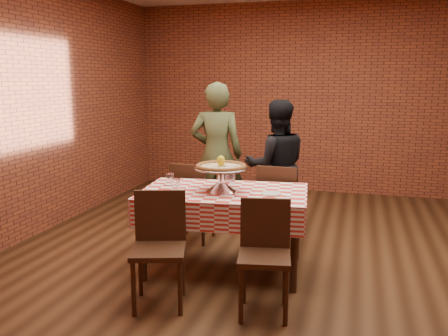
{
  "coord_description": "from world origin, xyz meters",
  "views": [
    {
      "loc": [
        0.72,
        -4.39,
        1.76
      ],
      "look_at": [
        -0.44,
        -0.33,
        0.95
      ],
      "focal_mm": 37.88,
      "sensor_mm": 36.0,
      "label": 1
    }
  ],
  "objects_px": {
    "table": "(224,231)",
    "water_glass_left": "(176,185)",
    "water_glass_right": "(170,179)",
    "pizza": "(221,167)",
    "diner_black": "(276,166)",
    "chair_far_right": "(280,205)",
    "diner_olive": "(216,155)",
    "chair_far_left": "(194,201)",
    "pizza_stand": "(221,180)",
    "chair_near_right": "(264,260)",
    "chair_near_left": "(159,252)",
    "condiment_caddy": "(230,176)"
  },
  "relations": [
    {
      "from": "chair_far_left",
      "to": "diner_black",
      "type": "distance_m",
      "value": 1.05
    },
    {
      "from": "table",
      "to": "chair_near_left",
      "type": "height_order",
      "value": "chair_near_left"
    },
    {
      "from": "chair_near_right",
      "to": "pizza",
      "type": "bearing_deg",
      "value": 118.08
    },
    {
      "from": "diner_olive",
      "to": "diner_black",
      "type": "relative_size",
      "value": 1.13
    },
    {
      "from": "condiment_caddy",
      "to": "chair_far_right",
      "type": "bearing_deg",
      "value": 40.43
    },
    {
      "from": "water_glass_right",
      "to": "pizza",
      "type": "bearing_deg",
      "value": -10.02
    },
    {
      "from": "table",
      "to": "water_glass_right",
      "type": "height_order",
      "value": "water_glass_right"
    },
    {
      "from": "table",
      "to": "chair_near_left",
      "type": "distance_m",
      "value": 0.86
    },
    {
      "from": "pizza_stand",
      "to": "pizza",
      "type": "bearing_deg",
      "value": 0.0
    },
    {
      "from": "chair_near_left",
      "to": "chair_far_left",
      "type": "bearing_deg",
      "value": 81.97
    },
    {
      "from": "pizza_stand",
      "to": "chair_far_left",
      "type": "distance_m",
      "value": 1.02
    },
    {
      "from": "water_glass_left",
      "to": "table",
      "type": "bearing_deg",
      "value": 19.38
    },
    {
      "from": "table",
      "to": "chair_far_left",
      "type": "height_order",
      "value": "chair_far_left"
    },
    {
      "from": "chair_near_left",
      "to": "diner_black",
      "type": "xyz_separation_m",
      "value": [
        0.55,
        2.12,
        0.32
      ]
    },
    {
      "from": "chair_far_right",
      "to": "pizza_stand",
      "type": "bearing_deg",
      "value": 66.01
    },
    {
      "from": "table",
      "to": "water_glass_right",
      "type": "distance_m",
      "value": 0.71
    },
    {
      "from": "pizza",
      "to": "chair_near_left",
      "type": "height_order",
      "value": "pizza"
    },
    {
      "from": "pizza_stand",
      "to": "chair_far_left",
      "type": "relative_size",
      "value": 0.55
    },
    {
      "from": "chair_near_right",
      "to": "chair_far_left",
      "type": "relative_size",
      "value": 0.98
    },
    {
      "from": "water_glass_right",
      "to": "chair_far_right",
      "type": "xyz_separation_m",
      "value": [
        0.93,
        0.72,
        -0.37
      ]
    },
    {
      "from": "water_glass_right",
      "to": "diner_olive",
      "type": "height_order",
      "value": "diner_olive"
    },
    {
      "from": "table",
      "to": "pizza",
      "type": "height_order",
      "value": "pizza"
    },
    {
      "from": "table",
      "to": "diner_black",
      "type": "bearing_deg",
      "value": 79.03
    },
    {
      "from": "pizza",
      "to": "chair_far_left",
      "type": "xyz_separation_m",
      "value": [
        -0.53,
        0.75,
        -0.54
      ]
    },
    {
      "from": "water_glass_right",
      "to": "diner_black",
      "type": "xyz_separation_m",
      "value": [
        0.8,
        1.25,
        -0.05
      ]
    },
    {
      "from": "pizza_stand",
      "to": "diner_olive",
      "type": "bearing_deg",
      "value": 108.39
    },
    {
      "from": "pizza_stand",
      "to": "chair_near_right",
      "type": "xyz_separation_m",
      "value": [
        0.54,
        -0.69,
        -0.44
      ]
    },
    {
      "from": "diner_olive",
      "to": "chair_far_left",
      "type": "bearing_deg",
      "value": 72.12
    },
    {
      "from": "pizza",
      "to": "pizza_stand",
      "type": "bearing_deg",
      "value": 0.0
    },
    {
      "from": "chair_far_left",
      "to": "diner_olive",
      "type": "height_order",
      "value": "diner_olive"
    },
    {
      "from": "chair_far_left",
      "to": "diner_olive",
      "type": "bearing_deg",
      "value": -94.17
    },
    {
      "from": "water_glass_right",
      "to": "diner_olive",
      "type": "relative_size",
      "value": 0.07
    },
    {
      "from": "chair_near_left",
      "to": "table",
      "type": "bearing_deg",
      "value": 52.59
    },
    {
      "from": "table",
      "to": "chair_far_right",
      "type": "xyz_separation_m",
      "value": [
        0.39,
        0.78,
        0.07
      ]
    },
    {
      "from": "chair_near_left",
      "to": "chair_far_left",
      "type": "distance_m",
      "value": 1.55
    },
    {
      "from": "condiment_caddy",
      "to": "chair_far_right",
      "type": "distance_m",
      "value": 0.72
    },
    {
      "from": "condiment_caddy",
      "to": "diner_olive",
      "type": "relative_size",
      "value": 0.08
    },
    {
      "from": "chair_far_right",
      "to": "diner_olive",
      "type": "height_order",
      "value": "diner_olive"
    },
    {
      "from": "table",
      "to": "diner_black",
      "type": "height_order",
      "value": "diner_black"
    },
    {
      "from": "diner_black",
      "to": "diner_olive",
      "type": "bearing_deg",
      "value": -21.6
    },
    {
      "from": "pizza_stand",
      "to": "water_glass_left",
      "type": "bearing_deg",
      "value": -164.03
    },
    {
      "from": "table",
      "to": "diner_black",
      "type": "xyz_separation_m",
      "value": [
        0.25,
        1.31,
        0.39
      ]
    },
    {
      "from": "pizza_stand",
      "to": "water_glass_right",
      "type": "relative_size",
      "value": 4.18
    },
    {
      "from": "chair_far_left",
      "to": "water_glass_right",
      "type": "bearing_deg",
      "value": 92.27
    },
    {
      "from": "water_glass_left",
      "to": "chair_near_left",
      "type": "distance_m",
      "value": 0.77
    },
    {
      "from": "water_glass_left",
      "to": "diner_olive",
      "type": "relative_size",
      "value": 0.07
    },
    {
      "from": "chair_near_right",
      "to": "diner_olive",
      "type": "bearing_deg",
      "value": 105.97
    },
    {
      "from": "table",
      "to": "diner_olive",
      "type": "relative_size",
      "value": 0.85
    },
    {
      "from": "chair_near_left",
      "to": "chair_far_right",
      "type": "height_order",
      "value": "chair_far_right"
    },
    {
      "from": "table",
      "to": "water_glass_left",
      "type": "height_order",
      "value": "water_glass_left"
    }
  ]
}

